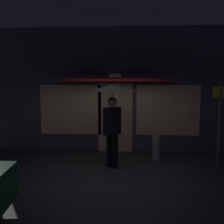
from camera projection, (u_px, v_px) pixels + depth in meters
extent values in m
plane|color=#2D2D33|center=(110.00, 174.00, 6.67)|extent=(18.00, 18.00, 0.00)
cube|color=#4C4C56|center=(116.00, 90.00, 8.77)|extent=(8.29, 0.30, 3.96)
cube|color=#F9D199|center=(115.00, 118.00, 8.70)|extent=(1.10, 0.04, 2.20)
cube|color=#F9D199|center=(71.00, 110.00, 8.77)|extent=(1.98, 0.04, 1.60)
cube|color=#F9D199|center=(168.00, 110.00, 8.56)|extent=(1.98, 0.04, 1.60)
cube|color=white|center=(115.00, 75.00, 8.47)|extent=(0.36, 0.16, 0.12)
cube|color=maroon|center=(115.00, 80.00, 8.24)|extent=(3.20, 0.70, 0.08)
cylinder|color=black|center=(115.00, 152.00, 7.08)|extent=(0.15, 0.15, 0.88)
cylinder|color=black|center=(109.00, 150.00, 7.21)|extent=(0.15, 0.15, 0.88)
cube|color=black|center=(112.00, 121.00, 7.06)|extent=(0.46, 0.51, 0.71)
cube|color=silver|center=(108.00, 121.00, 6.99)|extent=(0.10, 0.13, 0.57)
cube|color=navy|center=(108.00, 122.00, 6.99)|extent=(0.05, 0.05, 0.45)
sphere|color=tan|center=(112.00, 102.00, 7.00)|extent=(0.24, 0.24, 0.24)
cylinder|color=slate|center=(112.00, 102.00, 7.00)|extent=(0.02, 0.02, 0.90)
cone|color=black|center=(112.00, 88.00, 6.96)|extent=(1.29, 1.29, 0.15)
cylinder|color=#595B60|center=(219.00, 126.00, 6.98)|extent=(0.07, 0.07, 2.25)
cube|color=gold|center=(221.00, 92.00, 6.86)|extent=(0.40, 0.02, 0.30)
cylinder|color=#9E998E|center=(156.00, 148.00, 7.88)|extent=(0.23, 0.23, 0.68)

